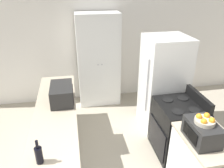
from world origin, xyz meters
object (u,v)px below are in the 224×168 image
(stove, at_px, (177,129))
(refrigerator, at_px, (163,84))
(wine_bottle, at_px, (39,155))
(pantry_cabinet, at_px, (98,61))
(microwave, at_px, (62,94))
(toaster_oven, at_px, (202,132))
(fruit_bowl, at_px, (205,120))

(stove, relative_size, refrigerator, 0.60)
(wine_bottle, bearing_deg, refrigerator, 37.60)
(pantry_cabinet, height_order, wine_bottle, pantry_cabinet)
(microwave, xyz_separation_m, toaster_oven, (1.60, -1.23, -0.01))
(pantry_cabinet, height_order, toaster_oven, pantry_cabinet)
(stove, relative_size, fruit_bowl, 4.69)
(refrigerator, distance_m, wine_bottle, 2.53)
(stove, distance_m, wine_bottle, 2.19)
(toaster_oven, bearing_deg, pantry_cabinet, 107.57)
(refrigerator, relative_size, wine_bottle, 6.22)
(stove, height_order, toaster_oven, toaster_oven)
(stove, distance_m, refrigerator, 0.87)
(pantry_cabinet, height_order, fruit_bowl, pantry_cabinet)
(stove, height_order, refrigerator, refrigerator)
(refrigerator, bearing_deg, fruit_bowl, -96.64)
(pantry_cabinet, relative_size, microwave, 3.84)
(wine_bottle, relative_size, toaster_oven, 0.67)
(pantry_cabinet, distance_m, stove, 2.21)
(microwave, xyz_separation_m, fruit_bowl, (1.61, -1.23, 0.15))
(microwave, distance_m, fruit_bowl, 2.03)
(stove, relative_size, microwave, 2.01)
(stove, bearing_deg, fruit_bowl, -100.09)
(pantry_cabinet, distance_m, wine_bottle, 2.85)
(stove, distance_m, microwave, 1.89)
(refrigerator, distance_m, toaster_oven, 1.56)
(microwave, distance_m, wine_bottle, 1.25)
(refrigerator, height_order, wine_bottle, refrigerator)
(pantry_cabinet, bearing_deg, wine_bottle, -109.92)
(stove, height_order, wine_bottle, wine_bottle)
(wine_bottle, xyz_separation_m, toaster_oven, (1.82, 0.00, 0.02))
(microwave, bearing_deg, pantry_cabinet, 62.45)
(stove, xyz_separation_m, fruit_bowl, (-0.14, -0.79, 0.73))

